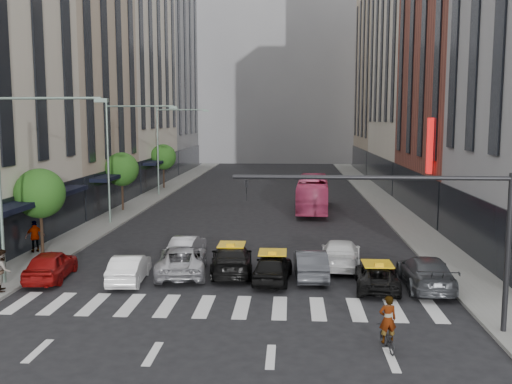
% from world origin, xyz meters
% --- Properties ---
extents(ground, '(160.00, 160.00, 0.00)m').
position_xyz_m(ground, '(0.00, 0.00, 0.00)').
color(ground, black).
rests_on(ground, ground).
extents(sidewalk_left, '(3.00, 96.00, 0.15)m').
position_xyz_m(sidewalk_left, '(-11.50, 30.00, 0.07)').
color(sidewalk_left, slate).
rests_on(sidewalk_left, ground).
extents(sidewalk_right, '(3.00, 96.00, 0.15)m').
position_xyz_m(sidewalk_right, '(11.50, 30.00, 0.07)').
color(sidewalk_right, slate).
rests_on(sidewalk_right, ground).
extents(building_left_b, '(8.00, 16.00, 24.00)m').
position_xyz_m(building_left_b, '(-17.00, 28.00, 12.00)').
color(building_left_b, tan).
rests_on(building_left_b, ground).
extents(building_left_c, '(8.00, 20.00, 36.00)m').
position_xyz_m(building_left_c, '(-17.00, 46.00, 18.00)').
color(building_left_c, beige).
rests_on(building_left_c, ground).
extents(building_left_d, '(8.00, 18.00, 30.00)m').
position_xyz_m(building_left_d, '(-17.00, 65.00, 15.00)').
color(building_left_d, gray).
rests_on(building_left_d, ground).
extents(building_right_b, '(8.00, 18.00, 26.00)m').
position_xyz_m(building_right_b, '(17.00, 27.00, 13.00)').
color(building_right_b, brown).
rests_on(building_right_b, ground).
extents(building_right_c, '(8.00, 20.00, 40.00)m').
position_xyz_m(building_right_c, '(17.00, 46.00, 20.00)').
color(building_right_c, beige).
rests_on(building_right_c, ground).
extents(building_right_d, '(8.00, 18.00, 28.00)m').
position_xyz_m(building_right_d, '(17.00, 65.00, 14.00)').
color(building_right_d, tan).
rests_on(building_right_d, ground).
extents(building_far, '(30.00, 10.00, 36.00)m').
position_xyz_m(building_far, '(0.00, 85.00, 18.00)').
color(building_far, gray).
rests_on(building_far, ground).
extents(tree_near, '(2.88, 2.88, 4.95)m').
position_xyz_m(tree_near, '(-11.80, 10.00, 3.65)').
color(tree_near, black).
rests_on(tree_near, sidewalk_left).
extents(tree_mid, '(2.88, 2.88, 4.95)m').
position_xyz_m(tree_mid, '(-11.80, 26.00, 3.65)').
color(tree_mid, black).
rests_on(tree_mid, sidewalk_left).
extents(tree_far, '(2.88, 2.88, 4.95)m').
position_xyz_m(tree_far, '(-11.80, 42.00, 3.65)').
color(tree_far, black).
rests_on(tree_far, sidewalk_left).
extents(streetlamp_near, '(5.38, 0.25, 9.00)m').
position_xyz_m(streetlamp_near, '(-10.04, 4.00, 5.90)').
color(streetlamp_near, gray).
rests_on(streetlamp_near, sidewalk_left).
extents(streetlamp_mid, '(5.38, 0.25, 9.00)m').
position_xyz_m(streetlamp_mid, '(-10.04, 20.00, 5.90)').
color(streetlamp_mid, gray).
rests_on(streetlamp_mid, sidewalk_left).
extents(streetlamp_far, '(5.38, 0.25, 9.00)m').
position_xyz_m(streetlamp_far, '(-10.04, 36.00, 5.90)').
color(streetlamp_far, gray).
rests_on(streetlamp_far, sidewalk_left).
extents(traffic_signal, '(10.10, 0.20, 6.00)m').
position_xyz_m(traffic_signal, '(7.69, -1.00, 4.47)').
color(traffic_signal, black).
rests_on(traffic_signal, ground).
extents(liberty_sign, '(0.30, 0.70, 4.00)m').
position_xyz_m(liberty_sign, '(12.60, 20.00, 6.00)').
color(liberty_sign, red).
rests_on(liberty_sign, ground).
extents(car_red, '(2.16, 4.49, 1.48)m').
position_xyz_m(car_red, '(-9.20, 5.12, 0.74)').
color(car_red, maroon).
rests_on(car_red, ground).
extents(car_white_front, '(1.72, 4.22, 1.36)m').
position_xyz_m(car_white_front, '(-5.20, 4.94, 0.68)').
color(car_white_front, white).
rests_on(car_white_front, ground).
extents(car_silver, '(3.12, 5.58, 1.48)m').
position_xyz_m(car_silver, '(-2.90, 6.47, 0.74)').
color(car_silver, '#ACACB2').
rests_on(car_silver, ground).
extents(taxi_left, '(2.52, 5.31, 1.50)m').
position_xyz_m(taxi_left, '(-0.38, 6.79, 0.75)').
color(taxi_left, black).
rests_on(taxi_left, ground).
extents(taxi_center, '(2.05, 4.37, 1.45)m').
position_xyz_m(taxi_center, '(1.77, 5.40, 0.72)').
color(taxi_center, black).
rests_on(taxi_center, ground).
extents(car_grey_mid, '(1.72, 4.44, 1.44)m').
position_xyz_m(car_grey_mid, '(3.64, 6.19, 0.72)').
color(car_grey_mid, '#393B40').
rests_on(car_grey_mid, ground).
extents(taxi_right, '(2.30, 4.37, 1.17)m').
position_xyz_m(taxi_right, '(6.70, 4.54, 0.59)').
color(taxi_right, black).
rests_on(taxi_right, ground).
extents(car_grey_curb, '(2.25, 5.27, 1.51)m').
position_xyz_m(car_grey_curb, '(9.00, 4.81, 0.76)').
color(car_grey_curb, '#3B3E43').
rests_on(car_grey_curb, ground).
extents(car_row2_left, '(1.73, 4.05, 1.30)m').
position_xyz_m(car_row2_left, '(-3.28, 10.03, 0.65)').
color(car_row2_left, '#AAA9AF').
rests_on(car_row2_left, ground).
extents(car_row2_right, '(2.60, 5.28, 1.48)m').
position_xyz_m(car_row2_right, '(5.32, 8.43, 0.74)').
color(car_row2_right, white).
rests_on(car_row2_right, ground).
extents(bus, '(3.08, 10.86, 2.99)m').
position_xyz_m(bus, '(4.55, 27.27, 1.50)').
color(bus, '#CA3B68').
rests_on(bus, ground).
extents(motorcycle, '(0.76, 1.59, 0.80)m').
position_xyz_m(motorcycle, '(5.98, -2.64, 0.40)').
color(motorcycle, black).
rests_on(motorcycle, ground).
extents(rider, '(0.66, 0.49, 1.67)m').
position_xyz_m(rider, '(5.98, -2.64, 1.64)').
color(rider, gray).
rests_on(rider, motorcycle).
extents(pedestrian_near, '(1.03, 1.14, 1.92)m').
position_xyz_m(pedestrian_near, '(-10.41, 2.73, 1.11)').
color(pedestrian_near, gray).
rests_on(pedestrian_near, sidewalk_left).
extents(pedestrian_far, '(1.16, 1.02, 1.88)m').
position_xyz_m(pedestrian_far, '(-12.29, 10.17, 1.09)').
color(pedestrian_far, gray).
rests_on(pedestrian_far, sidewalk_left).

